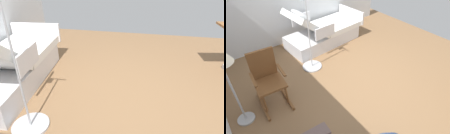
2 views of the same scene
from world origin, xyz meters
TOP-DOWN VIEW (x-y plane):
  - ground_plane at (0.00, 0.00)m, footprint 6.29×6.29m
  - hospital_bed at (1.90, -0.22)m, footprint 1.15×2.14m
  - iv_pole at (1.14, 0.60)m, footprint 0.44×0.44m

SIDE VIEW (x-z plane):
  - ground_plane at x=0.00m, z-range 0.00..0.00m
  - iv_pole at x=1.14m, z-range -0.59..1.09m
  - hospital_bed at x=1.90m, z-range -0.27..0.91m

